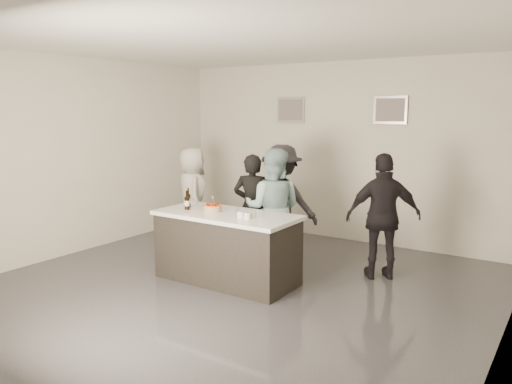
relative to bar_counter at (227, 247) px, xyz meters
The scene contains 18 objects.
floor 0.54m from the bar_counter, 36.19° to the right, with size 6.00×6.00×0.00m, color #3D3D42.
ceiling 2.57m from the bar_counter, 36.19° to the right, with size 6.00×6.00×0.00m, color white.
wall_back 3.03m from the bar_counter, 85.27° to the left, with size 6.00×0.04×3.00m, color silver.
wall_left 2.96m from the bar_counter, behind, with size 0.04×6.00×3.00m, color silver.
wall_right 3.40m from the bar_counter, ahead, with size 0.04×6.00×3.00m, color silver.
picture_left 3.37m from the bar_counter, 103.38° to the left, with size 0.54×0.04×0.44m, color #B2B2B7.
picture_right 3.49m from the bar_counter, 67.94° to the left, with size 0.54×0.04×0.44m, color #B2B2B7.
bar_counter is the anchor object (origin of this frame).
cake 0.53m from the bar_counter, behind, with size 0.24×0.24×0.07m, color orange.
beer_bottle_a 0.90m from the bar_counter, behind, with size 0.07×0.07×0.26m, color black.
beer_bottle_b 0.82m from the bar_counter, behind, with size 0.07×0.07×0.26m, color black.
tumbler_cluster 0.61m from the bar_counter, 11.54° to the right, with size 0.19×0.19×0.08m, color orange.
candles 0.62m from the bar_counter, 141.12° to the right, with size 0.24×0.08×0.01m, color pink.
person_main_black 1.08m from the bar_counter, 105.21° to the left, with size 0.57×0.38×1.57m, color black.
person_main_blue 0.95m from the bar_counter, 78.59° to the left, with size 0.82×0.64×1.68m, color #97C0C6.
person_guest_left 2.19m from the bar_counter, 142.15° to the left, with size 0.77×0.50×1.58m, color silver.
person_guest_right 2.08m from the bar_counter, 37.02° to the left, with size 0.97×0.40×1.66m, color black.
person_guest_back 1.39m from the bar_counter, 88.62° to the left, with size 1.10×0.63×1.70m, color #25242A.
Camera 1 is at (3.52, -4.82, 2.21)m, focal length 35.00 mm.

